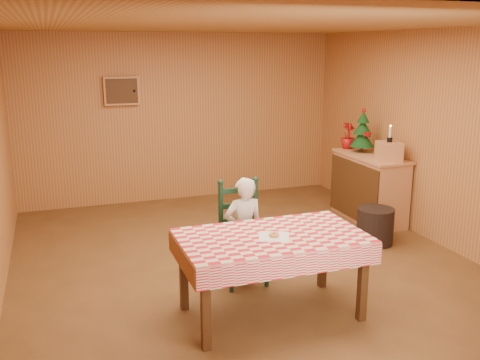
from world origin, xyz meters
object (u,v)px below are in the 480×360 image
Objects in this scene: seated_child at (244,231)px; christmas_tree at (363,132)px; ladder_chair at (242,235)px; dining_table at (272,244)px; crate at (389,151)px; shelf_unit at (369,188)px; storage_bin at (375,226)px.

christmas_tree is at bearing -145.54° from seated_child.
ladder_chair is 0.96× the size of seated_child.
dining_table is 1.53× the size of ladder_chair.
crate is at bearing -157.56° from seated_child.
ladder_chair is 3.60× the size of crate.
shelf_unit reaches higher than dining_table.
christmas_tree reaches higher than shelf_unit.
seated_child is at bearing -145.54° from christmas_tree.
storage_bin is (1.93, 0.53, -0.34)m from seated_child.
crate is 1.05m from storage_bin.
seated_child is (0.00, -0.06, 0.06)m from ladder_chair.
dining_table is at bearing -146.91° from storage_bin.
christmas_tree reaches higher than dining_table.
dining_table is 5.52× the size of crate.
shelf_unit is (2.37, 1.33, -0.04)m from ladder_chair.
seated_child is at bearing -149.74° from shelf_unit.
dining_table is 1.34× the size of shelf_unit.
christmas_tree is (0.01, 0.25, 0.74)m from shelf_unit.
christmas_tree reaches higher than seated_child.
seated_child is at bearing -157.56° from crate.
ladder_chair is at bearing -158.74° from crate.
shelf_unit is (2.37, 1.38, -0.10)m from seated_child.
storage_bin is at bearing -134.61° from crate.
dining_table is 3.68× the size of storage_bin.
christmas_tree is at bearing 88.02° from shelf_unit.
seated_child is 0.91× the size of shelf_unit.
shelf_unit is at bearing 62.73° from storage_bin.
dining_table is at bearing 90.00° from seated_child.
ladder_chair is (-0.00, 0.79, -0.18)m from dining_table.
dining_table is 2.35m from storage_bin.
storage_bin is (1.93, 0.47, -0.28)m from ladder_chair.
ladder_chair reaches higher than storage_bin.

